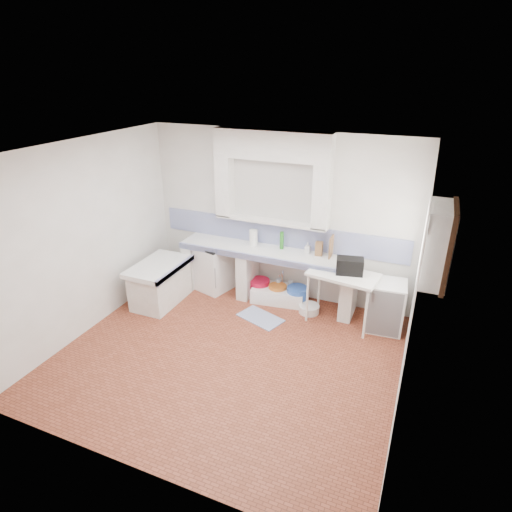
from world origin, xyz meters
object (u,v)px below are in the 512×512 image
at_px(stove, 213,267).
at_px(side_table, 341,298).
at_px(fridge, 386,306).
at_px(sink, 279,295).

bearing_deg(stove, side_table, 9.61).
distance_m(stove, side_table, 2.36).
bearing_deg(side_table, fridge, 16.79).
bearing_deg(sink, fridge, -13.19).
distance_m(stove, fridge, 3.02).
distance_m(stove, sink, 1.27).
bearing_deg(stove, fridge, 12.83).
bearing_deg(sink, stove, 173.27).
relative_size(stove, side_table, 0.79).
height_order(side_table, fridge, fridge).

